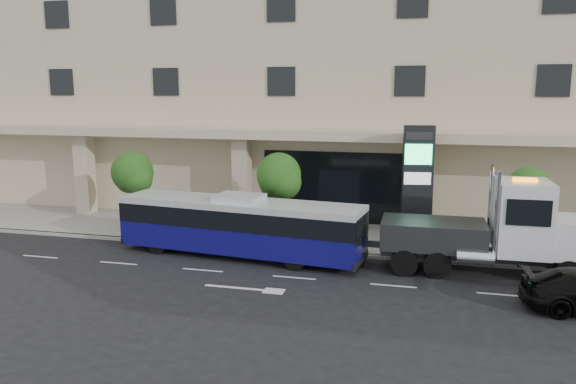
{
  "coord_description": "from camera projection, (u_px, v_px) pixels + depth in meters",
  "views": [
    {
      "loc": [
        5.03,
        -22.81,
        7.61
      ],
      "look_at": [
        -1.13,
        2.0,
        2.89
      ],
      "focal_mm": 35.0,
      "sensor_mm": 36.0,
      "label": 1
    }
  ],
  "objects": [
    {
      "name": "tree_mid",
      "position": [
        279.0,
        178.0,
        27.64
      ],
      "size": [
        2.28,
        2.2,
        4.38
      ],
      "color": "#422B19",
      "rests_on": "sidewalk"
    },
    {
      "name": "ground",
      "position": [
        302.0,
        267.0,
        24.34
      ],
      "size": [
        120.0,
        120.0,
        0.0
      ],
      "primitive_type": "plane",
      "color": "black",
      "rests_on": "ground"
    },
    {
      "name": "tree_right",
      "position": [
        529.0,
        193.0,
        24.96
      ],
      "size": [
        2.1,
        2.0,
        4.04
      ],
      "color": "#422B19",
      "rests_on": "sidewalk"
    },
    {
      "name": "tow_truck",
      "position": [
        498.0,
        231.0,
        22.99
      ],
      "size": [
        9.82,
        2.56,
        4.48
      ],
      "rotation": [
        0.0,
        0.0,
        0.01
      ],
      "color": "#2D3033",
      "rests_on": "ground"
    },
    {
      "name": "convention_center",
      "position": [
        353.0,
        52.0,
        37.25
      ],
      "size": [
        60.0,
        17.6,
        20.0
      ],
      "color": "#C7B295",
      "rests_on": "ground"
    },
    {
      "name": "sidewalk",
      "position": [
        323.0,
        236.0,
        29.1
      ],
      "size": [
        120.0,
        6.0,
        0.15
      ],
      "primitive_type": "cube",
      "color": "gray",
      "rests_on": "ground"
    },
    {
      "name": "curb",
      "position": [
        311.0,
        252.0,
        26.23
      ],
      "size": [
        120.0,
        0.3,
        0.15
      ],
      "primitive_type": "cube",
      "color": "gray",
      "rests_on": "ground"
    },
    {
      "name": "city_bus",
      "position": [
        240.0,
        225.0,
        25.59
      ],
      "size": [
        11.63,
        3.74,
        2.89
      ],
      "rotation": [
        0.0,
        0.0,
        -0.12
      ],
      "color": "black",
      "rests_on": "ground"
    },
    {
      "name": "tree_left",
      "position": [
        133.0,
        175.0,
        29.57
      ],
      "size": [
        2.27,
        2.2,
        4.22
      ],
      "color": "#422B19",
      "rests_on": "sidewalk"
    },
    {
      "name": "signage_pylon",
      "position": [
        417.0,
        185.0,
        26.88
      ],
      "size": [
        1.49,
        0.73,
        5.75
      ],
      "rotation": [
        0.0,
        0.0,
        0.15
      ],
      "color": "black",
      "rests_on": "sidewalk"
    }
  ]
}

